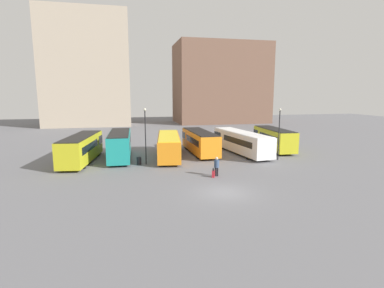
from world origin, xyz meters
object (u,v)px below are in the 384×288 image
at_px(bus_1, 120,144).
at_px(lamp_post_1, 145,132).
at_px(bus_4, 241,141).
at_px(trash_bin, 139,161).
at_px(bus_3, 200,141).
at_px(traveler, 217,165).
at_px(bus_5, 274,138).
at_px(lamp_post_0, 279,130).
at_px(suitcase, 213,174).
at_px(bus_2, 169,145).
at_px(bus_0, 81,148).

height_order(bus_1, lamp_post_1, lamp_post_1).
distance_m(bus_4, trash_bin, 14.08).
bearing_deg(bus_3, lamp_post_1, 121.81).
relative_size(bus_1, traveler, 5.16).
distance_m(bus_1, bus_5, 20.95).
bearing_deg(traveler, bus_4, -10.40).
bearing_deg(lamp_post_0, suitcase, -150.23).
bearing_deg(bus_2, bus_5, -76.37).
xyz_separation_m(bus_0, traveler, (13.39, -9.28, -0.56)).
xyz_separation_m(bus_2, bus_3, (4.36, 1.60, 0.08)).
height_order(bus_0, bus_2, bus_0).
height_order(suitcase, lamp_post_0, lamp_post_0).
distance_m(bus_3, bus_5, 10.66).
bearing_deg(bus_5, lamp_post_1, 108.25).
height_order(bus_1, suitcase, bus_1).
xyz_separation_m(bus_3, bus_5, (10.66, -0.04, 0.04)).
bearing_deg(suitcase, bus_2, 38.22).
xyz_separation_m(bus_0, bus_4, (19.92, 0.78, -0.10)).
bearing_deg(lamp_post_0, bus_5, 66.79).
bearing_deg(bus_1, traveler, -136.34).
distance_m(bus_4, lamp_post_1, 13.43).
distance_m(bus_3, bus_4, 5.49).
bearing_deg(bus_4, suitcase, 139.70).
bearing_deg(bus_3, suitcase, 171.03).
height_order(lamp_post_1, trash_bin, lamp_post_1).
distance_m(bus_1, suitcase, 13.68).
height_order(bus_0, lamp_post_0, lamp_post_0).
bearing_deg(bus_3, trash_bin, 119.38).
distance_m(bus_5, traveler, 16.30).
height_order(bus_5, trash_bin, bus_5).
bearing_deg(suitcase, bus_5, -24.15).
bearing_deg(bus_0, suitcase, -118.28).
bearing_deg(lamp_post_0, trash_bin, 175.83).
relative_size(bus_3, lamp_post_0, 1.66).
height_order(bus_5, lamp_post_0, lamp_post_0).
xyz_separation_m(bus_2, lamp_post_1, (-3.04, -3.21, 2.12)).
distance_m(bus_4, lamp_post_0, 5.92).
distance_m(bus_1, lamp_post_1, 5.06).
relative_size(lamp_post_0, lamp_post_1, 0.98).
distance_m(lamp_post_0, trash_bin, 16.63).
height_order(bus_2, traveler, bus_2).
bearing_deg(bus_5, bus_0, 97.81).
relative_size(bus_2, bus_5, 1.20).
bearing_deg(bus_1, bus_5, -85.31).
bearing_deg(trash_bin, bus_4, 15.12).
height_order(bus_0, lamp_post_1, lamp_post_1).
xyz_separation_m(bus_3, lamp_post_1, (-7.40, -4.81, 2.04)).
distance_m(bus_0, bus_1, 4.39).
relative_size(bus_3, suitcase, 11.07).
bearing_deg(traveler, suitcase, 151.06).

